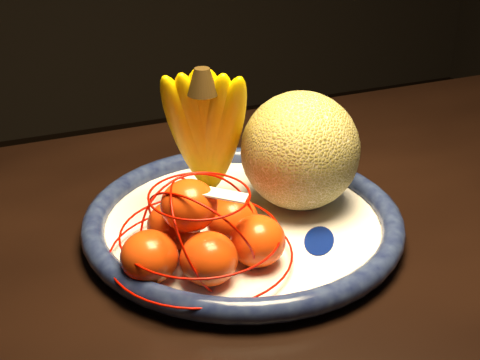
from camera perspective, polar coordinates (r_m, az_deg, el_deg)
name	(u,v)px	position (r m, az deg, el deg)	size (l,w,h in m)	color
dining_table	(400,253)	(0.98, 13.49, -6.10)	(1.43, 0.87, 0.71)	black
fruit_bowl	(243,222)	(0.85, 0.25, -3.56)	(0.40, 0.40, 0.03)	white
cantaloupe	(300,151)	(0.86, 5.16, 2.51)	(0.15, 0.15, 0.15)	olive
banana_bunch	(207,129)	(0.85, -2.87, 4.40)	(0.13, 0.14, 0.21)	#FFC304
mandarin_bag	(202,235)	(0.75, -3.27, -4.67)	(0.26, 0.26, 0.13)	#FF4012
price_tag	(214,193)	(0.72, -2.22, -1.10)	(0.07, 0.03, 0.00)	white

